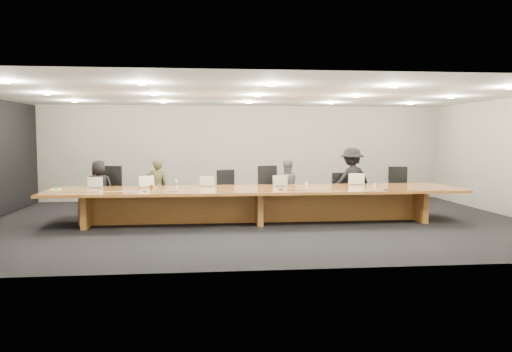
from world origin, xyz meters
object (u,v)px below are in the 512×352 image
at_px(chair_far_left, 107,190).
at_px(laptop_e, 357,179).
at_px(person_a, 99,188).
at_px(mic_right, 385,189).
at_px(chair_right, 343,192).
at_px(laptop_c, 208,181).
at_px(chair_mid_left, 229,191).
at_px(person_d, 352,180).
at_px(mic_left, 144,191).
at_px(chair_far_right, 399,188).
at_px(laptop_d, 281,181).
at_px(water_bottle, 176,184).
at_px(conference_table, 257,199).
at_px(chair_mid_right, 272,189).
at_px(chair_left, 154,194).
at_px(mic_center, 281,189).
at_px(paper_cup_far, 375,185).
at_px(person_c, 286,187).
at_px(av_box, 94,191).
at_px(laptop_b, 148,182).
at_px(paper_cup_near, 307,184).
at_px(person_b, 157,187).
at_px(amber_mug, 152,187).
at_px(laptop_a, 95,183).

height_order(chair_far_left, laptop_e, chair_far_left).
xyz_separation_m(person_a, mic_right, (6.34, -1.73, 0.09)).
relative_size(chair_right, laptop_c, 3.08).
bearing_deg(chair_mid_left, person_d, -21.21).
height_order(laptop_e, mic_right, laptop_e).
distance_m(person_a, mic_left, 2.01).
xyz_separation_m(chair_far_right, person_a, (-7.42, -0.18, 0.10)).
relative_size(laptop_d, water_bottle, 1.74).
distance_m(conference_table, chair_mid_right, 1.25).
relative_size(chair_left, mic_center, 7.58).
distance_m(person_d, paper_cup_far, 1.17).
height_order(laptop_d, water_bottle, laptop_d).
bearing_deg(paper_cup_far, mic_center, -167.34).
bearing_deg(person_c, av_box, 2.14).
bearing_deg(person_d, chair_mid_right, -10.99).
bearing_deg(mic_left, conference_table, 10.07).
bearing_deg(water_bottle, laptop_e, 2.87).
bearing_deg(laptop_d, laptop_b, 176.22).
xyz_separation_m(laptop_e, water_bottle, (-4.16, -0.21, -0.05)).
height_order(chair_far_left, laptop_b, chair_far_left).
bearing_deg(paper_cup_near, chair_right, 37.27).
height_order(water_bottle, paper_cup_far, water_bottle).
distance_m(chair_far_left, person_b, 1.20).
distance_m(chair_left, water_bottle, 1.21).
relative_size(av_box, mic_left, 1.94).
bearing_deg(chair_far_right, person_b, -166.80).
height_order(chair_far_left, person_d, person_d).
distance_m(chair_left, amber_mug, 1.25).
relative_size(person_d, water_bottle, 8.19).
relative_size(laptop_d, amber_mug, 3.38).
distance_m(laptop_c, laptop_e, 3.47).
height_order(laptop_e, paper_cup_far, laptop_e).
xyz_separation_m(chair_far_right, mic_left, (-6.18, -1.77, 0.19)).
height_order(chair_mid_left, laptop_d, chair_mid_left).
bearing_deg(chair_right, conference_table, -159.94).
bearing_deg(laptop_e, person_a, -173.27).
xyz_separation_m(person_a, laptop_b, (1.23, -0.77, 0.22)).
height_order(laptop_a, mic_right, laptop_a).
height_order(person_d, laptop_a, person_d).
distance_m(laptop_c, av_box, 2.47).
relative_size(chair_right, paper_cup_far, 13.08).
xyz_separation_m(water_bottle, mic_center, (2.25, -0.63, -0.08)).
distance_m(chair_mid_left, chair_far_right, 4.35).
height_order(laptop_c, laptop_e, laptop_e).
relative_size(person_d, amber_mug, 15.92).
relative_size(chair_left, laptop_d, 2.97).
bearing_deg(conference_table, chair_far_right, 19.54).
bearing_deg(laptop_b, chair_mid_left, 3.33).
bearing_deg(chair_mid_left, av_box, -168.51).
relative_size(chair_mid_right, water_bottle, 6.10).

